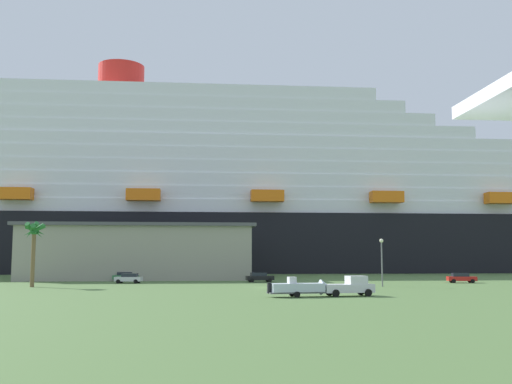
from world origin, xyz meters
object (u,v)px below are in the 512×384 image
object	(u,v)px
street_lamp	(382,255)
parked_car_red_hatchback	(461,278)
parked_car_silver_sedan	(129,278)
parked_car_green_wagon	(126,276)
palm_tree	(34,235)
parked_car_black_coupe	(260,277)
pickup_truck	(350,286)
cruise_ship	(251,202)
small_boat_on_trailer	(303,288)

from	to	relation	value
street_lamp	parked_car_red_hatchback	distance (m)	19.58
street_lamp	parked_car_silver_sedan	size ratio (longest dim) A/B	1.58
parked_car_green_wagon	parked_car_silver_sedan	bearing A→B (deg)	-74.91
palm_tree	parked_car_black_coupe	bearing A→B (deg)	24.91
pickup_truck	parked_car_red_hatchback	size ratio (longest dim) A/B	1.26
palm_tree	street_lamp	size ratio (longest dim) A/B	1.35
street_lamp	pickup_truck	bearing A→B (deg)	-112.44
parked_car_red_hatchback	pickup_truck	bearing A→B (deg)	-127.39
cruise_ship	parked_car_red_hatchback	distance (m)	74.25
cruise_ship	parked_car_red_hatchback	bearing A→B (deg)	-61.78
parked_car_green_wagon	parked_car_black_coupe	size ratio (longest dim) A/B	0.99
palm_tree	parked_car_green_wagon	size ratio (longest dim) A/B	1.92
parked_car_green_wagon	street_lamp	bearing A→B (deg)	-24.76
small_boat_on_trailer	palm_tree	world-z (taller)	palm_tree
parked_car_red_hatchback	parked_car_black_coupe	xyz separation A→B (m)	(-32.90, 3.30, 0.00)
pickup_truck	parked_car_black_coupe	xyz separation A→B (m)	(-9.24, 34.25, -0.21)
palm_tree	parked_car_red_hatchback	distance (m)	66.79
pickup_truck	cruise_ship	bearing A→B (deg)	96.28
palm_tree	street_lamp	distance (m)	49.95
cruise_ship	small_boat_on_trailer	distance (m)	97.38
parked_car_silver_sedan	parked_car_black_coupe	distance (m)	21.48
cruise_ship	small_boat_on_trailer	bearing A→B (deg)	-86.95
parked_car_green_wagon	parked_car_silver_sedan	world-z (taller)	same
palm_tree	parked_car_green_wagon	world-z (taller)	palm_tree
cruise_ship	parked_car_red_hatchback	world-z (taller)	cruise_ship
cruise_ship	small_boat_on_trailer	xyz separation A→B (m)	(5.08, -95.55, -18.11)
parked_car_silver_sedan	pickup_truck	bearing A→B (deg)	-44.79
pickup_truck	street_lamp	size ratio (longest dim) A/B	0.86
parked_car_silver_sedan	parked_car_black_coupe	world-z (taller)	same
cruise_ship	pickup_truck	distance (m)	96.64
parked_car_black_coupe	small_boat_on_trailer	bearing A→B (deg)	-83.64
cruise_ship	street_lamp	size ratio (longest dim) A/B	44.23
parked_car_green_wagon	palm_tree	bearing A→B (deg)	-115.54
pickup_truck	small_boat_on_trailer	world-z (taller)	pickup_truck
street_lamp	parked_car_silver_sedan	world-z (taller)	street_lamp
cruise_ship	parked_car_silver_sedan	world-z (taller)	cruise_ship
small_boat_on_trailer	street_lamp	world-z (taller)	street_lamp
pickup_truck	parked_car_black_coupe	world-z (taller)	pickup_truck
cruise_ship	street_lamp	xyz separation A→B (m)	(18.49, -74.73, -14.52)
small_boat_on_trailer	parked_car_green_wagon	world-z (taller)	small_boat_on_trailer
street_lamp	parked_car_black_coupe	world-z (taller)	street_lamp
small_boat_on_trailer	pickup_truck	bearing A→B (deg)	12.48
parked_car_silver_sedan	parked_car_red_hatchback	size ratio (longest dim) A/B	0.93
parked_car_red_hatchback	cruise_ship	bearing A→B (deg)	118.22
parked_car_green_wagon	pickup_truck	bearing A→B (deg)	-49.71
parked_car_silver_sedan	parked_car_black_coupe	xyz separation A→B (m)	(21.07, 4.16, 0.00)
cruise_ship	small_boat_on_trailer	world-z (taller)	cruise_ship
cruise_ship	parked_car_red_hatchback	size ratio (longest dim) A/B	64.69
parked_car_green_wagon	parked_car_red_hatchback	bearing A→B (deg)	-7.55
street_lamp	parked_car_green_wagon	world-z (taller)	street_lamp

